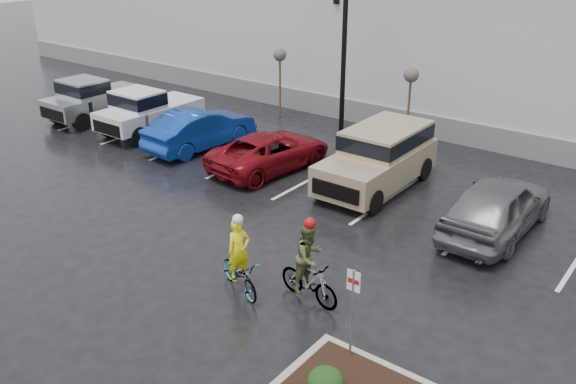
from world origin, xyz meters
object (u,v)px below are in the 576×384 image
Objects in this scene: fire_lane_sign at (352,305)px; cyclist_olive at (309,271)px; pickup_white at (155,109)px; car_red at (270,151)px; sapling_west at (280,59)px; suv_tan at (377,160)px; car_grey at (497,206)px; pickup_silver at (101,97)px; car_blue at (200,129)px; sapling_mid at (411,79)px; cyclist_hivis at (239,267)px.

fire_lane_sign is 0.99× the size of cyclist_olive.
car_red is (6.75, -0.50, -0.30)m from pickup_white.
sapling_west is 9.11m from suv_tan.
fire_lane_sign reaches higher than car_grey.
sapling_west is at bearing 37.55° from pickup_silver.
sapling_west is at bearing 132.67° from fire_lane_sign.
car_blue is at bearing 64.33° from cyclist_olive.
suv_tan reaches higher than car_grey.
sapling_west is 0.63× the size of suv_tan.
car_blue is (-11.75, 7.55, -0.61)m from fire_lane_sign.
suv_tan is at bearing -30.77° from sapling_west.
pickup_silver is 1.04× the size of car_grey.
suv_tan is 7.25m from cyclist_olive.
sapling_mid is at bearing 26.92° from pickup_white.
sapling_mid is at bearing -110.80° from car_red.
sapling_mid is at bearing 29.91° from cyclist_hivis.
pickup_white is at bearing 69.57° from cyclist_olive.
sapling_west is 1.44× the size of cyclist_olive.
car_blue is (3.09, -0.40, -0.19)m from pickup_white.
suv_tan is at bearing -171.41° from car_blue.
fire_lane_sign is (11.80, -12.80, -1.32)m from sapling_west.
sapling_mid is 8.54m from car_blue.
sapling_mid is 12.47m from cyclist_hivis.
car_red is 4.07m from suv_tan.
sapling_mid is 10.85m from pickup_white.
car_blue is at bearing 147.28° from fire_lane_sign.
fire_lane_sign reaches higher than pickup_white.
car_blue is 11.61m from cyclist_olive.
pickup_silver is at bearing -178.18° from suv_tan.
sapling_mid reaches higher than suv_tan.
car_red is 0.97× the size of suv_tan.
sapling_west is at bearing 180.00° from sapling_mid.
sapling_mid is 12.12m from cyclist_olive.
suv_tan is (3.99, 0.77, 0.35)m from car_red.
cyclist_hivis is (-3.86, -6.87, -0.19)m from car_grey.
fire_lane_sign is 16.85m from pickup_white.
fire_lane_sign reaches higher than car_red.
car_red is at bearing -55.30° from sapling_west.
fire_lane_sign is at bearing -78.16° from cyclist_hivis.
sapling_mid is 13.92m from fire_lane_sign.
pickup_white is 2.48× the size of cyclist_hivis.
pickup_silver is at bearing 4.99° from car_red.
pickup_white is 15.15m from car_grey.
car_red is at bearing 137.38° from fire_lane_sign.
sapling_west is 13.34m from car_grey.
fire_lane_sign is 2.43m from cyclist_olive.
cyclist_olive is (3.33, -11.50, -1.91)m from sapling_mid.
fire_lane_sign is at bearing -47.33° from sapling_west.
cyclist_olive is (1.60, 0.67, 0.16)m from cyclist_hivis.
car_red is at bearing 1.02° from car_grey.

